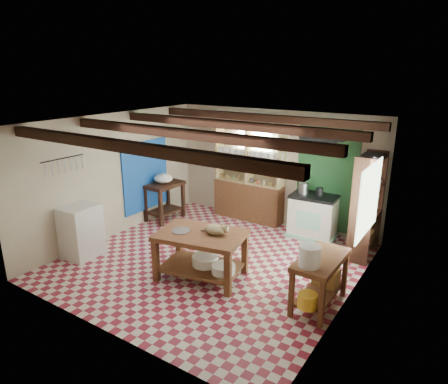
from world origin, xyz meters
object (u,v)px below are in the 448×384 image
Objects in this scene: prep_table at (164,201)px; right_counter at (319,282)px; work_table at (201,255)px; white_cabinet at (81,231)px; stove at (313,216)px; cat at (216,229)px.

prep_table is 4.63m from right_counter.
white_cabinet is at bearing -177.57° from work_table.
white_cabinet is at bearing -138.85° from stove.
white_cabinet is 2.68× the size of cat.
work_table is at bearing -171.85° from right_counter.
work_table is at bearing 10.03° from white_cabinet.
right_counter is at bearing 7.24° from white_cabinet.
right_counter is at bearing -15.87° from cat.
white_cabinet is at bearing -168.46° from right_counter.
work_table reaches higher than right_counter.
stove reaches higher than right_counter.
white_cabinet is at bearing 173.26° from cat.
stove is 3.46m from prep_table.
stove reaches higher than prep_table.
work_table is 1.43× the size of white_cabinet.
cat is at bearing -173.98° from right_counter.
cat reaches higher than stove.
cat is (2.61, -1.66, 0.45)m from prep_table.
work_table is 2.95m from prep_table.
cat reaches higher than work_table.
right_counter is (1.05, -2.44, -0.06)m from stove.
stove reaches higher than work_table.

